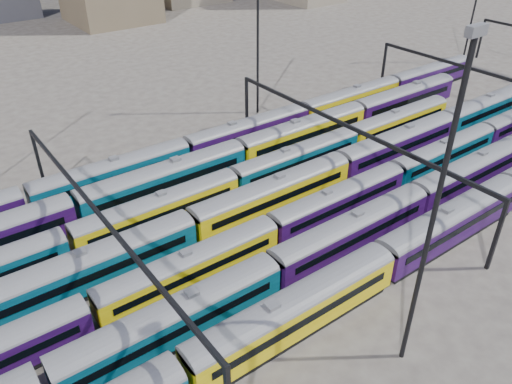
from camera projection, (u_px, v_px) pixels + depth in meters
ground at (278, 210)px, 56.97m from camera, size 500.00×500.00×0.00m
rake_0 at (452, 220)px, 50.67m from camera, size 145.03×3.03×5.10m
rake_1 at (352, 229)px, 49.50m from camera, size 99.58×2.92×4.91m
rake_2 at (190, 265)px, 45.15m from camera, size 130.25×2.72×4.57m
rake_3 at (273, 192)px, 55.18m from camera, size 104.06×3.05×5.13m
rake_4 at (158, 208)px, 52.87m from camera, size 95.94×2.81×4.72m
rake_5 at (165, 177)px, 57.85m from camera, size 105.97×3.10×5.23m
rake_6 at (249, 129)px, 69.28m from camera, size 99.61×2.92×4.91m
gantry_1 at (99, 222)px, 43.29m from camera, size 0.35×40.35×8.03m
gantry_2 at (346, 133)px, 58.40m from camera, size 0.35×40.35×8.03m
gantry_3 at (490, 81)px, 73.52m from camera, size 0.35×40.35×8.03m
mast_2 at (435, 210)px, 32.04m from camera, size 1.40×0.50×25.60m
mast_3 at (258, 24)px, 73.47m from camera, size 1.40×0.50×25.60m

